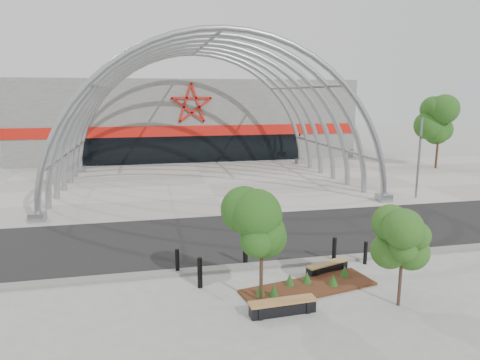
{
  "coord_description": "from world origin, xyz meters",
  "views": [
    {
      "loc": [
        -4.15,
        -15.31,
        6.58
      ],
      "look_at": [
        0.0,
        4.0,
        2.6
      ],
      "focal_mm": 32.0,
      "sensor_mm": 36.0,
      "label": 1
    }
  ],
  "objects_px": {
    "street_tree_0": "(262,227)",
    "street_tree_1": "(403,239)",
    "signal_pole": "(419,157)",
    "bench_0": "(283,307)",
    "bollard_2": "(245,251)",
    "bench_1": "(327,268)"
  },
  "relations": [
    {
      "from": "bench_0",
      "to": "bollard_2",
      "type": "xyz_separation_m",
      "value": [
        -0.26,
        3.95,
        0.35
      ]
    },
    {
      "from": "street_tree_0",
      "to": "bench_1",
      "type": "bearing_deg",
      "value": 31.04
    },
    {
      "from": "street_tree_0",
      "to": "street_tree_1",
      "type": "distance_m",
      "value": 4.38
    },
    {
      "from": "signal_pole",
      "to": "bench_1",
      "type": "distance_m",
      "value": 14.34
    },
    {
      "from": "signal_pole",
      "to": "street_tree_0",
      "type": "xyz_separation_m",
      "value": [
        -13.35,
        -11.52,
        -0.13
      ]
    },
    {
      "from": "bench_1",
      "to": "bollard_2",
      "type": "height_order",
      "value": "bollard_2"
    },
    {
      "from": "bench_0",
      "to": "signal_pole",
      "type": "bearing_deg",
      "value": 43.64
    },
    {
      "from": "street_tree_1",
      "to": "bench_1",
      "type": "relative_size",
      "value": 1.65
    },
    {
      "from": "street_tree_0",
      "to": "street_tree_1",
      "type": "relative_size",
      "value": 1.17
    },
    {
      "from": "signal_pole",
      "to": "street_tree_1",
      "type": "bearing_deg",
      "value": -126.01
    },
    {
      "from": "signal_pole",
      "to": "bollard_2",
      "type": "xyz_separation_m",
      "value": [
        -13.13,
        -8.32,
        -2.13
      ]
    },
    {
      "from": "signal_pole",
      "to": "bench_1",
      "type": "xyz_separation_m",
      "value": [
        -10.29,
        -9.68,
        -2.51
      ]
    },
    {
      "from": "street_tree_0",
      "to": "bench_0",
      "type": "bearing_deg",
      "value": -57.53
    },
    {
      "from": "street_tree_1",
      "to": "bench_0",
      "type": "relative_size",
      "value": 1.44
    },
    {
      "from": "street_tree_1",
      "to": "bench_0",
      "type": "bearing_deg",
      "value": 176.1
    },
    {
      "from": "signal_pole",
      "to": "street_tree_1",
      "type": "height_order",
      "value": "signal_pole"
    },
    {
      "from": "bench_1",
      "to": "bollard_2",
      "type": "bearing_deg",
      "value": 154.49
    },
    {
      "from": "signal_pole",
      "to": "street_tree_1",
      "type": "relative_size",
      "value": 1.69
    },
    {
      "from": "street_tree_1",
      "to": "bench_0",
      "type": "distance_m",
      "value": 4.26
    },
    {
      "from": "signal_pole",
      "to": "street_tree_1",
      "type": "distance_m",
      "value": 15.5
    },
    {
      "from": "bench_0",
      "to": "bollard_2",
      "type": "height_order",
      "value": "bollard_2"
    },
    {
      "from": "street_tree_1",
      "to": "signal_pole",
      "type": "bearing_deg",
      "value": 53.99
    }
  ]
}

